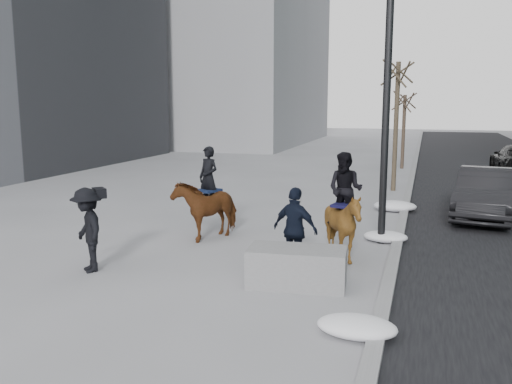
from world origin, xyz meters
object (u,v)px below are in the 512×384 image
(planter, at_px, (297,267))
(mounted_right, at_px, (344,218))
(car_near, at_px, (486,193))
(mounted_left, at_px, (207,204))

(planter, bearing_deg, mounted_right, 72.75)
(planter, distance_m, car_near, 8.66)
(planter, distance_m, mounted_right, 2.09)
(planter, relative_size, mounted_right, 0.77)
(planter, height_order, mounted_right, mounted_right)
(car_near, height_order, mounted_left, mounted_left)
(planter, height_order, mounted_left, mounted_left)
(car_near, bearing_deg, planter, -109.27)
(planter, height_order, car_near, car_near)
(mounted_right, bearing_deg, car_near, 59.23)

